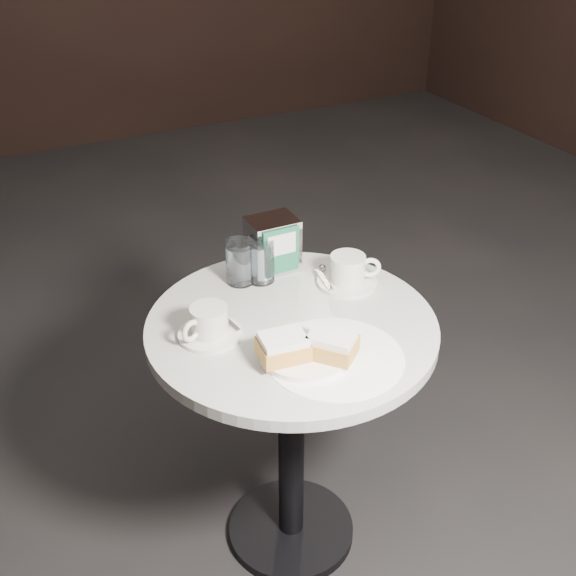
{
  "coord_description": "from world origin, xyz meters",
  "views": [
    {
      "loc": [
        -0.64,
        -1.27,
        1.72
      ],
      "look_at": [
        0.0,
        0.02,
        0.83
      ],
      "focal_mm": 45.0,
      "sensor_mm": 36.0,
      "label": 1
    }
  ],
  "objects_px": {
    "coffee_cup_right": "(348,272)",
    "water_glass_left": "(240,263)",
    "cafe_table": "(292,387)",
    "water_glass_right": "(260,261)",
    "napkin_dispenser": "(273,244)",
    "beignet_plate": "(306,348)",
    "coffee_cup_left": "(209,324)"
  },
  "relations": [
    {
      "from": "coffee_cup_right",
      "to": "napkin_dispenser",
      "type": "relative_size",
      "value": 1.4
    },
    {
      "from": "beignet_plate",
      "to": "napkin_dispenser",
      "type": "bearing_deg",
      "value": 75.04
    },
    {
      "from": "water_glass_left",
      "to": "coffee_cup_left",
      "type": "bearing_deg",
      "value": -129.81
    },
    {
      "from": "napkin_dispenser",
      "to": "coffee_cup_left",
      "type": "bearing_deg",
      "value": -140.74
    },
    {
      "from": "cafe_table",
      "to": "coffee_cup_left",
      "type": "xyz_separation_m",
      "value": [
        -0.2,
        0.03,
        0.23
      ]
    },
    {
      "from": "cafe_table",
      "to": "coffee_cup_right",
      "type": "height_order",
      "value": "coffee_cup_right"
    },
    {
      "from": "coffee_cup_left",
      "to": "napkin_dispenser",
      "type": "height_order",
      "value": "napkin_dispenser"
    },
    {
      "from": "beignet_plate",
      "to": "water_glass_left",
      "type": "xyz_separation_m",
      "value": [
        0.0,
        0.37,
        0.03
      ]
    },
    {
      "from": "coffee_cup_left",
      "to": "napkin_dispenser",
      "type": "distance_m",
      "value": 0.35
    },
    {
      "from": "beignet_plate",
      "to": "napkin_dispenser",
      "type": "height_order",
      "value": "napkin_dispenser"
    },
    {
      "from": "water_glass_right",
      "to": "napkin_dispenser",
      "type": "height_order",
      "value": "napkin_dispenser"
    },
    {
      "from": "water_glass_right",
      "to": "cafe_table",
      "type": "bearing_deg",
      "value": -94.43
    },
    {
      "from": "water_glass_left",
      "to": "napkin_dispenser",
      "type": "xyz_separation_m",
      "value": [
        0.1,
        0.02,
        0.02
      ]
    },
    {
      "from": "water_glass_left",
      "to": "water_glass_right",
      "type": "bearing_deg",
      "value": -15.85
    },
    {
      "from": "beignet_plate",
      "to": "water_glass_right",
      "type": "relative_size",
      "value": 2.36
    },
    {
      "from": "napkin_dispenser",
      "to": "beignet_plate",
      "type": "bearing_deg",
      "value": -104.89
    },
    {
      "from": "coffee_cup_left",
      "to": "coffee_cup_right",
      "type": "bearing_deg",
      "value": -14.75
    },
    {
      "from": "beignet_plate",
      "to": "coffee_cup_right",
      "type": "height_order",
      "value": "coffee_cup_right"
    },
    {
      "from": "coffee_cup_left",
      "to": "napkin_dispenser",
      "type": "xyz_separation_m",
      "value": [
        0.27,
        0.22,
        0.04
      ]
    },
    {
      "from": "coffee_cup_left",
      "to": "water_glass_left",
      "type": "xyz_separation_m",
      "value": [
        0.16,
        0.19,
        0.02
      ]
    },
    {
      "from": "beignet_plate",
      "to": "coffee_cup_left",
      "type": "relative_size",
      "value": 1.43
    },
    {
      "from": "cafe_table",
      "to": "coffee_cup_left",
      "type": "relative_size",
      "value": 3.8
    },
    {
      "from": "water_glass_left",
      "to": "cafe_table",
      "type": "bearing_deg",
      "value": -81.28
    },
    {
      "from": "water_glass_left",
      "to": "beignet_plate",
      "type": "bearing_deg",
      "value": -90.01
    },
    {
      "from": "coffee_cup_right",
      "to": "water_glass_left",
      "type": "bearing_deg",
      "value": 175.25
    },
    {
      "from": "coffee_cup_right",
      "to": "water_glass_left",
      "type": "xyz_separation_m",
      "value": [
        -0.25,
        0.13,
        0.02
      ]
    },
    {
      "from": "cafe_table",
      "to": "water_glass_right",
      "type": "height_order",
      "value": "water_glass_right"
    },
    {
      "from": "cafe_table",
      "to": "water_glass_right",
      "type": "xyz_separation_m",
      "value": [
        0.02,
        0.21,
        0.26
      ]
    },
    {
      "from": "beignet_plate",
      "to": "water_glass_left",
      "type": "bearing_deg",
      "value": 89.99
    },
    {
      "from": "water_glass_right",
      "to": "beignet_plate",
      "type": "bearing_deg",
      "value": -98.26
    },
    {
      "from": "coffee_cup_left",
      "to": "napkin_dispenser",
      "type": "bearing_deg",
      "value": 15.91
    },
    {
      "from": "beignet_plate",
      "to": "water_glass_right",
      "type": "height_order",
      "value": "water_glass_right"
    }
  ]
}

